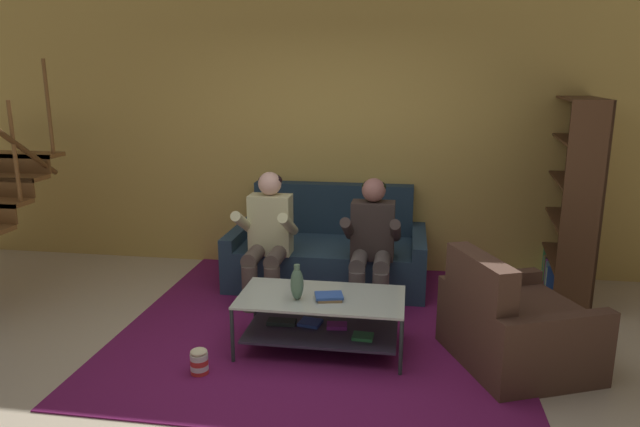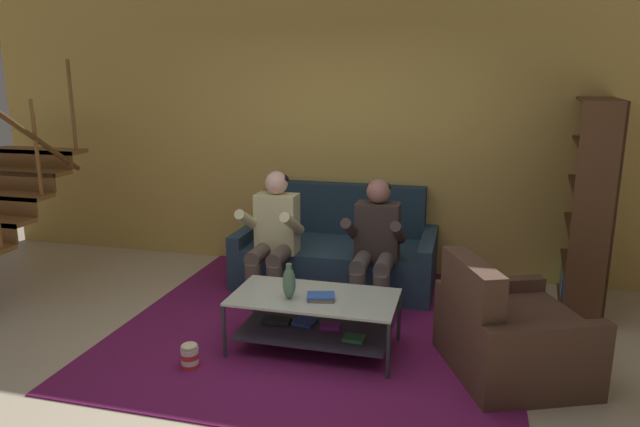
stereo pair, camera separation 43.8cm
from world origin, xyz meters
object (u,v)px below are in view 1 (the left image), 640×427
Objects in this scene: couch at (328,253)px; person_seated_right at (372,239)px; bookshelf at (575,215)px; coffee_table at (321,314)px; vase at (297,283)px; book_stack at (329,297)px; armchair at (514,327)px; popcorn_tub at (199,362)px; person_seated_left at (268,233)px.

person_seated_right is at bearing -51.82° from couch.
person_seated_right is at bearing -162.32° from bookshelf.
coffee_table is 0.67× the size of bookshelf.
vase is (-0.47, -0.98, -0.07)m from person_seated_right.
book_stack is at bearing -42.39° from coffee_table.
armchair reaches higher than book_stack.
armchair is at bearing 3.89° from vase.
vase is at bearing -148.44° from coffee_table.
book_stack is 2.58m from bookshelf.
coffee_table is 4.57× the size of vase.
vase is at bearing 33.29° from popcorn_tub.
coffee_table reaches higher than popcorn_tub.
person_seated_right is 1.91m from bookshelf.
coffee_table is 6.38× the size of popcorn_tub.
armchair is at bearing -39.18° from person_seated_right.
popcorn_tub is (-0.62, -1.98, -0.19)m from couch.
bookshelf is (2.28, -0.01, 0.49)m from couch.
armchair is at bearing -116.76° from bookshelf.
vase reaches higher than popcorn_tub.
vase is at bearing -176.11° from armchair.
couch is 0.83m from person_seated_left.
armchair reaches higher than coffee_table.
person_seated_left is at bearing -168.17° from bookshelf.
coffee_table is at bearing -109.27° from person_seated_right.
popcorn_tub is (-0.84, -0.44, -0.35)m from book_stack.
book_stack is (0.23, -1.54, 0.16)m from couch.
bookshelf is at bearing 34.58° from coffee_table.
couch is at bearing 72.71° from popcorn_tub.
coffee_table is 1.03× the size of armchair.
person_seated_left is 1.50m from popcorn_tub.
person_seated_left is at bearing 126.04° from book_stack.
bookshelf is 1.55× the size of armchair.
bookshelf reaches higher than book_stack.
armchair is (1.39, 0.01, -0.01)m from coffee_table.
person_seated_right is (0.93, -0.00, -0.01)m from person_seated_left.
armchair is (1.54, -1.47, -0.02)m from couch.
armchair is (2.01, -0.88, -0.36)m from person_seated_left.
person_seated_left is 1.09m from vase.
armchair reaches higher than vase.
popcorn_tub is at bearing -127.98° from person_seated_right.
coffee_table is (0.16, -1.48, -0.01)m from couch.
book_stack is 0.19× the size of armchair.
person_seated_right reaches higher than coffee_table.
person_seated_right reaches higher than popcorn_tub.
couch reaches higher than vase.
popcorn_tub is (-1.08, -1.39, -0.53)m from person_seated_right.
vase is 1.58m from armchair.
bookshelf is (2.12, 1.46, 0.49)m from coffee_table.
person_seated_right is 0.94× the size of coffee_table.
armchair is 2.23m from popcorn_tub.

